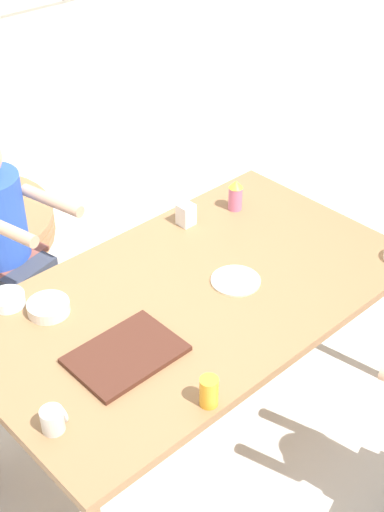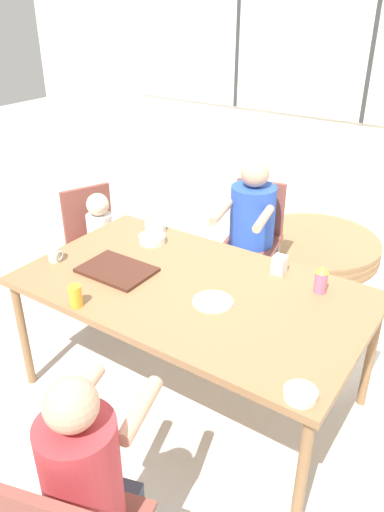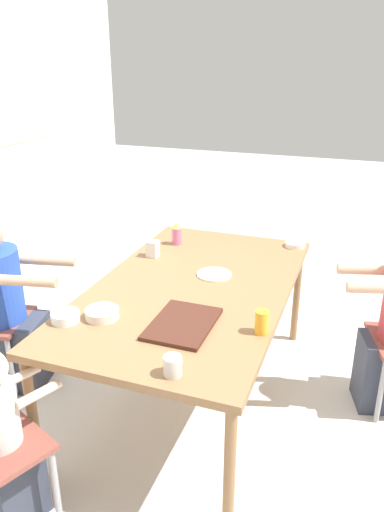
% 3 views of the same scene
% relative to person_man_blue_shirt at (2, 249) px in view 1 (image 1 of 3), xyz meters
% --- Properties ---
extents(ground_plane, '(16.00, 16.00, 0.00)m').
position_rel_person_man_blue_shirt_xyz_m(ground_plane, '(0.25, -1.14, -0.49)').
color(ground_plane, beige).
extents(dining_table, '(1.84, 1.06, 0.75)m').
position_rel_person_man_blue_shirt_xyz_m(dining_table, '(0.25, -1.14, 0.21)').
color(dining_table, olive).
rests_on(dining_table, ground_plane).
extents(person_man_blue_shirt, '(0.45, 0.66, 1.11)m').
position_rel_person_man_blue_shirt_xyz_m(person_man_blue_shirt, '(0.00, 0.00, 0.00)').
color(person_man_blue_shirt, '#333847').
rests_on(person_man_blue_shirt, ground_plane).
extents(food_tray_dark, '(0.40, 0.28, 0.02)m').
position_rel_person_man_blue_shirt_xyz_m(food_tray_dark, '(-0.19, -1.25, 0.27)').
color(food_tray_dark, '#472319').
rests_on(food_tray_dark, dining_table).
extents(coffee_mug, '(0.08, 0.08, 0.09)m').
position_rel_person_man_blue_shirt_xyz_m(coffee_mug, '(-0.57, -1.35, 0.30)').
color(coffee_mug, beige).
rests_on(coffee_mug, dining_table).
extents(sippy_cup, '(0.07, 0.07, 0.15)m').
position_rel_person_man_blue_shirt_xyz_m(sippy_cup, '(0.83, -0.81, 0.34)').
color(sippy_cup, '#CC668C').
rests_on(sippy_cup, dining_table).
extents(juice_glass, '(0.07, 0.07, 0.11)m').
position_rel_person_man_blue_shirt_xyz_m(juice_glass, '(-0.12, -1.62, 0.31)').
color(juice_glass, gold).
rests_on(juice_glass, dining_table).
extents(milk_carton_small, '(0.07, 0.07, 0.10)m').
position_rel_person_man_blue_shirt_xyz_m(milk_carton_small, '(0.57, -0.75, 0.31)').
color(milk_carton_small, silver).
rests_on(milk_carton_small, dining_table).
extents(bowl_cereal, '(0.14, 0.14, 0.05)m').
position_rel_person_man_blue_shirt_xyz_m(bowl_cereal, '(-0.34, -0.69, 0.28)').
color(bowl_cereal, silver).
rests_on(bowl_cereal, dining_table).
extents(bowl_fruit, '(0.17, 0.17, 0.05)m').
position_rel_person_man_blue_shirt_xyz_m(bowl_fruit, '(-0.25, -0.85, 0.28)').
color(bowl_fruit, silver).
rests_on(bowl_fruit, dining_table).
extents(plate_tortillas, '(0.21, 0.21, 0.01)m').
position_rel_person_man_blue_shirt_xyz_m(plate_tortillas, '(0.43, -1.21, 0.26)').
color(plate_tortillas, beige).
rests_on(plate_tortillas, dining_table).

